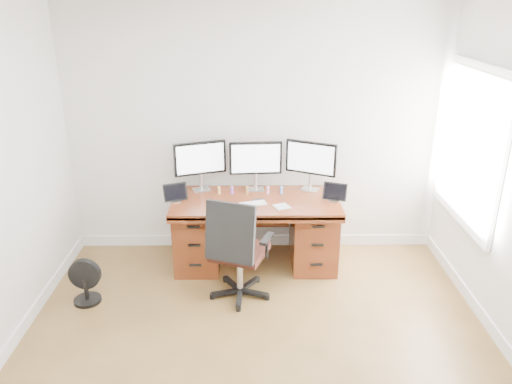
{
  "coord_description": "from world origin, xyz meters",
  "views": [
    {
      "loc": [
        -0.04,
        -2.89,
        2.69
      ],
      "look_at": [
        0.0,
        1.5,
        0.95
      ],
      "focal_mm": 35.0,
      "sensor_mm": 36.0,
      "label": 1
    }
  ],
  "objects_px": {
    "office_chair": "(238,266)",
    "floor_fan": "(85,282)",
    "desk": "(256,229)",
    "monitor_center": "(256,160)",
    "keyboard": "(253,204)"
  },
  "relations": [
    {
      "from": "office_chair",
      "to": "floor_fan",
      "type": "height_order",
      "value": "office_chair"
    },
    {
      "from": "desk",
      "to": "floor_fan",
      "type": "bearing_deg",
      "value": -155.5
    },
    {
      "from": "monitor_center",
      "to": "office_chair",
      "type": "bearing_deg",
      "value": -104.75
    },
    {
      "from": "office_chair",
      "to": "desk",
      "type": "bearing_deg",
      "value": 95.39
    },
    {
      "from": "desk",
      "to": "keyboard",
      "type": "distance_m",
      "value": 0.39
    },
    {
      "from": "floor_fan",
      "to": "keyboard",
      "type": "height_order",
      "value": "keyboard"
    },
    {
      "from": "floor_fan",
      "to": "keyboard",
      "type": "relative_size",
      "value": 1.66
    },
    {
      "from": "desk",
      "to": "office_chair",
      "type": "relative_size",
      "value": 1.65
    },
    {
      "from": "floor_fan",
      "to": "keyboard",
      "type": "xyz_separation_m",
      "value": [
        1.56,
        0.56,
        0.55
      ]
    },
    {
      "from": "keyboard",
      "to": "office_chair",
      "type": "bearing_deg",
      "value": -122.3
    },
    {
      "from": "desk",
      "to": "monitor_center",
      "type": "relative_size",
      "value": 3.08
    },
    {
      "from": "floor_fan",
      "to": "monitor_center",
      "type": "height_order",
      "value": "monitor_center"
    },
    {
      "from": "office_chair",
      "to": "keyboard",
      "type": "distance_m",
      "value": 0.67
    },
    {
      "from": "desk",
      "to": "keyboard",
      "type": "relative_size",
      "value": 6.51
    },
    {
      "from": "monitor_center",
      "to": "keyboard",
      "type": "distance_m",
      "value": 0.52
    }
  ]
}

